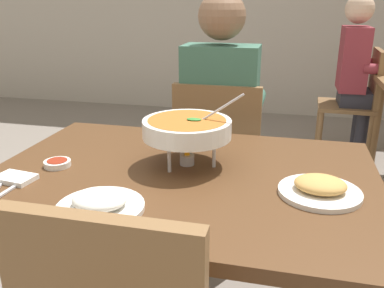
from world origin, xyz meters
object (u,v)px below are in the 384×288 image
at_px(diner_main, 221,110).
at_px(sauce_dish, 57,163).
at_px(curry_bowl, 188,129).
at_px(rice_plate, 100,203).
at_px(chair_bg_left, 359,98).
at_px(chair_diner_main, 219,157).
at_px(dining_table_main, 182,201).
at_px(appetizer_plate, 320,188).
at_px(patron_bg_left, 357,68).

xyz_separation_m(diner_main, sauce_dish, (-0.43, -0.82, -0.00)).
xyz_separation_m(diner_main, curry_bowl, (0.00, -0.70, 0.11)).
bearing_deg(rice_plate, chair_bg_left, 68.60).
relative_size(chair_diner_main, diner_main, 0.69).
distance_m(chair_diner_main, rice_plate, 1.08).
relative_size(dining_table_main, chair_bg_left, 1.41).
bearing_deg(diner_main, appetizer_plate, -62.50).
height_order(diner_main, appetizer_plate, diner_main).
relative_size(curry_bowl, rice_plate, 1.39).
relative_size(curry_bowl, sauce_dish, 3.69).
bearing_deg(chair_bg_left, diner_main, -119.54).
bearing_deg(diner_main, chair_diner_main, -90.00).
distance_m(curry_bowl, patron_bg_left, 2.41).
relative_size(chair_diner_main, curry_bowl, 2.71).
relative_size(chair_diner_main, rice_plate, 3.75).
xyz_separation_m(dining_table_main, sauce_dish, (-0.43, -0.04, 0.11)).
xyz_separation_m(dining_table_main, curry_bowl, (0.00, 0.08, 0.23)).
xyz_separation_m(diner_main, patron_bg_left, (0.84, 1.56, 0.00)).
relative_size(dining_table_main, chair_diner_main, 1.41).
height_order(sauce_dish, patron_bg_left, patron_bg_left).
distance_m(curry_bowl, appetizer_plate, 0.46).
height_order(chair_diner_main, curry_bowl, curry_bowl).
height_order(sauce_dish, chair_bg_left, chair_bg_left).
bearing_deg(patron_bg_left, chair_diner_main, -117.77).
bearing_deg(sauce_dish, chair_diner_main, 61.42).
bearing_deg(sauce_dish, chair_bg_left, 61.12).
xyz_separation_m(appetizer_plate, sauce_dish, (-0.86, 0.02, -0.01)).
relative_size(dining_table_main, diner_main, 0.97).
distance_m(dining_table_main, patron_bg_left, 2.49).
relative_size(sauce_dish, patron_bg_left, 0.07).
relative_size(sauce_dish, chair_bg_left, 0.10).
height_order(curry_bowl, chair_bg_left, curry_bowl).
distance_m(dining_table_main, diner_main, 0.78).
bearing_deg(patron_bg_left, dining_table_main, -109.76).
bearing_deg(chair_bg_left, rice_plate, -111.40).
xyz_separation_m(chair_bg_left, patron_bg_left, (-0.04, 0.01, 0.24)).
distance_m(chair_diner_main, curry_bowl, 0.75).
relative_size(dining_table_main, sauce_dish, 14.10).
height_order(rice_plate, patron_bg_left, patron_bg_left).
bearing_deg(sauce_dish, curry_bowl, 15.50).
distance_m(curry_bowl, sauce_dish, 0.46).
bearing_deg(rice_plate, appetizer_plate, 22.12).
bearing_deg(curry_bowl, appetizer_plate, -17.62).
height_order(curry_bowl, patron_bg_left, patron_bg_left).
bearing_deg(chair_bg_left, patron_bg_left, 166.25).
relative_size(dining_table_main, patron_bg_left, 0.97).
bearing_deg(rice_plate, curry_bowl, 67.72).
bearing_deg(patron_bg_left, diner_main, -118.26).
xyz_separation_m(chair_diner_main, curry_bowl, (0.00, -0.67, 0.35)).
bearing_deg(curry_bowl, chair_diner_main, 90.39).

